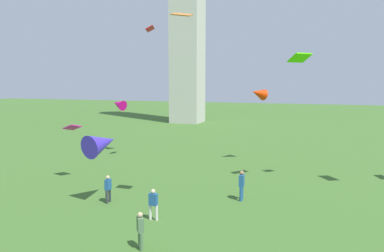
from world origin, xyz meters
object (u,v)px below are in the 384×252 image
object	(u,v)px
person_0	(242,184)
kite_flying_8	(150,29)
kite_flying_5	(182,14)
kite_flying_1	(300,58)
kite_flying_7	(258,93)
person_1	(140,228)
kite_flying_3	(72,127)
kite_flying_9	(118,104)
person_2	(153,203)
kite_flying_0	(102,143)
person_5	(108,187)

from	to	relation	value
person_0	kite_flying_8	xyz separation A→B (m)	(-9.35, 7.15, 10.55)
kite_flying_5	person_0	bearing A→B (deg)	-136.05
kite_flying_1	kite_flying_5	size ratio (longest dim) A/B	1.62
kite_flying_7	kite_flying_8	size ratio (longest dim) A/B	1.60
person_1	kite_flying_5	size ratio (longest dim) A/B	1.59
person_0	kite_flying_3	bearing A→B (deg)	-93.62
kite_flying_1	kite_flying_9	world-z (taller)	kite_flying_1
person_2	kite_flying_9	bearing A→B (deg)	-54.09
person_1	kite_flying_0	distance (m)	7.49
kite_flying_5	kite_flying_9	size ratio (longest dim) A/B	0.54
person_0	kite_flying_9	distance (m)	19.14
person_0	kite_flying_1	world-z (taller)	kite_flying_1
person_2	person_0	bearing A→B (deg)	-127.87
kite_flying_0	kite_flying_7	bearing A→B (deg)	-103.22
kite_flying_1	kite_flying_9	distance (m)	19.61
person_0	person_5	distance (m)	8.02
person_0	kite_flying_9	xyz separation A→B (m)	(-14.96, 11.30, 3.87)
person_1	kite_flying_3	size ratio (longest dim) A/B	1.14
person_1	kite_flying_9	bearing A→B (deg)	174.47
person_1	kite_flying_7	xyz separation A→B (m)	(2.13, 18.54, 5.24)
person_5	kite_flying_0	xyz separation A→B (m)	(-0.40, 0.12, 2.62)
person_5	kite_flying_3	xyz separation A→B (m)	(-5.15, 3.66, 2.94)
kite_flying_0	kite_flying_9	world-z (taller)	kite_flying_9
person_0	person_5	world-z (taller)	person_0
person_0	kite_flying_3	distance (m)	12.91
kite_flying_3	kite_flying_9	bearing A→B (deg)	122.17
kite_flying_8	person_0	bearing A→B (deg)	38.22
person_0	person_5	size ratio (longest dim) A/B	1.10
person_0	person_1	distance (m)	8.35
person_0	kite_flying_8	size ratio (longest dim) A/B	1.57
person_0	kite_flying_3	xyz separation A→B (m)	(-12.58, 0.64, 2.84)
kite_flying_5	kite_flying_9	distance (m)	19.61
kite_flying_1	kite_flying_9	bearing A→B (deg)	110.38
person_0	kite_flying_1	size ratio (longest dim) A/B	1.09
person_1	kite_flying_5	distance (m)	10.91
person_2	kite_flying_7	xyz separation A→B (m)	(3.00, 15.36, 5.23)
person_1	kite_flying_1	size ratio (longest dim) A/B	0.98
person_1	kite_flying_0	size ratio (longest dim) A/B	0.68
person_5	kite_flying_1	world-z (taller)	kite_flying_1
kite_flying_3	kite_flying_7	size ratio (longest dim) A/B	0.78
person_5	kite_flying_3	distance (m)	6.97
kite_flying_7	kite_flying_9	bearing A→B (deg)	-145.08
person_1	kite_flying_3	world-z (taller)	kite_flying_3
person_2	kite_flying_0	size ratio (longest dim) A/B	0.69
kite_flying_7	person_5	bearing A→B (deg)	-78.73
person_5	kite_flying_0	world-z (taller)	kite_flying_0
person_2	kite_flying_8	distance (m)	16.87
person_5	kite_flying_8	size ratio (longest dim) A/B	1.43
person_5	kite_flying_7	world-z (taller)	kite_flying_7
kite_flying_0	kite_flying_1	xyz separation A→B (m)	(10.77, 7.18, 5.20)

